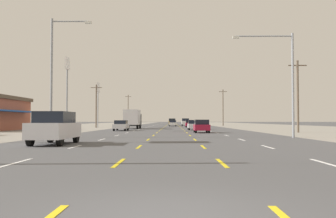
% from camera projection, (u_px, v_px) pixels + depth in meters
% --- Properties ---
extents(ground_plane, '(572.00, 572.00, 0.00)m').
position_uv_depth(ground_plane, '(172.00, 128.00, 71.33)').
color(ground_plane, '#4C4C4F').
extents(lot_apron_left, '(28.00, 440.00, 0.01)m').
position_uv_depth(lot_apron_left, '(46.00, 128.00, 71.64)').
color(lot_apron_left, gray).
rests_on(lot_apron_left, ground).
extents(lot_apron_right, '(28.00, 440.00, 0.01)m').
position_uv_depth(lot_apron_right, '(299.00, 128.00, 71.01)').
color(lot_apron_right, gray).
rests_on(lot_apron_right, ground).
extents(lane_markings, '(10.64, 227.60, 0.01)m').
position_uv_depth(lane_markings, '(172.00, 125.00, 109.80)').
color(lane_markings, white).
rests_on(lane_markings, ground).
extents(suv_far_left_nearest, '(1.98, 4.90, 1.98)m').
position_uv_depth(suv_far_left_nearest, '(55.00, 127.00, 22.10)').
color(suv_far_left_nearest, silver).
rests_on(suv_far_left_nearest, ground).
extents(hatchback_inner_right_near, '(1.72, 3.90, 1.54)m').
position_uv_depth(hatchback_inner_right_near, '(202.00, 126.00, 42.71)').
color(hatchback_inner_right_near, maroon).
rests_on(hatchback_inner_right_near, ground).
extents(sedan_far_left_mid, '(1.80, 4.50, 1.46)m').
position_uv_depth(sedan_far_left_mid, '(121.00, 125.00, 51.22)').
color(sedan_far_left_mid, silver).
rests_on(sedan_far_left_mid, ground).
extents(sedan_inner_right_midfar, '(1.80, 4.50, 1.46)m').
position_uv_depth(sedan_inner_right_midfar, '(194.00, 125.00, 55.87)').
color(sedan_inner_right_midfar, silver).
rests_on(sedan_inner_right_midfar, ground).
extents(box_truck_far_left_far, '(2.40, 7.20, 3.23)m').
position_uv_depth(box_truck_far_left_far, '(133.00, 118.00, 62.44)').
color(box_truck_far_left_far, black).
rests_on(box_truck_far_left_far, ground).
extents(hatchback_inner_right_farther, '(1.72, 3.90, 1.54)m').
position_uv_depth(hatchback_inner_right_farther, '(190.00, 124.00, 75.67)').
color(hatchback_inner_right_farther, maroon).
rests_on(hatchback_inner_right_farther, ground).
extents(sedan_center_turn_farthest, '(1.80, 4.50, 1.46)m').
position_uv_depth(sedan_center_turn_farthest, '(173.00, 123.00, 89.90)').
color(sedan_center_turn_farthest, white).
rests_on(sedan_center_turn_farthest, ground).
extents(suv_inner_right_distant_a, '(1.98, 4.90, 1.98)m').
position_uv_depth(suv_inner_right_distant_a, '(185.00, 122.00, 98.39)').
color(suv_inner_right_distant_a, white).
rests_on(suv_inner_right_distant_a, ground).
extents(suv_center_turn_distant_b, '(1.98, 4.90, 1.98)m').
position_uv_depth(suv_center_turn_distant_b, '(172.00, 122.00, 103.15)').
color(suv_center_turn_distant_b, '#B28C33').
rests_on(suv_center_turn_distant_b, ground).
extents(sedan_center_turn_distant_c, '(1.80, 4.50, 1.46)m').
position_uv_depth(sedan_center_turn_distant_c, '(172.00, 123.00, 115.63)').
color(sedan_center_turn_distant_c, '#235B2D').
rests_on(sedan_center_turn_distant_c, ground).
extents(pole_sign_left_row_1, '(0.24, 1.61, 9.99)m').
position_uv_depth(pole_sign_left_row_1, '(67.00, 78.00, 49.15)').
color(pole_sign_left_row_1, gray).
rests_on(pole_sign_left_row_1, ground).
extents(pole_sign_left_row_2, '(0.24, 2.62, 9.38)m').
position_uv_depth(pole_sign_left_row_2, '(98.00, 92.00, 76.26)').
color(pole_sign_left_row_2, gray).
rests_on(pole_sign_left_row_2, ground).
extents(streetlight_left_row_0, '(3.46, 0.26, 10.09)m').
position_uv_depth(streetlight_left_row_0, '(55.00, 70.00, 30.76)').
color(streetlight_left_row_0, gray).
rests_on(streetlight_left_row_0, ground).
extents(streetlight_right_row_0, '(5.11, 0.26, 8.78)m').
position_uv_depth(streetlight_right_row_0, '(285.00, 75.00, 30.50)').
color(streetlight_right_row_0, gray).
rests_on(streetlight_right_row_0, ground).
extents(utility_pole_right_row_0, '(2.20, 0.26, 8.65)m').
position_uv_depth(utility_pole_right_row_0, '(298.00, 95.00, 43.62)').
color(utility_pole_right_row_0, brown).
rests_on(utility_pole_right_row_0, ground).
extents(utility_pole_left_row_1, '(2.20, 0.26, 8.61)m').
position_uv_depth(utility_pole_left_row_1, '(96.00, 105.00, 72.82)').
color(utility_pole_left_row_1, brown).
rests_on(utility_pole_left_row_1, ground).
extents(utility_pole_right_row_2, '(2.20, 0.26, 9.73)m').
position_uv_depth(utility_pole_right_row_2, '(223.00, 107.00, 97.22)').
color(utility_pole_right_row_2, brown).
rests_on(utility_pole_right_row_2, ground).
extents(utility_pole_left_row_3, '(2.20, 0.26, 10.49)m').
position_uv_depth(utility_pole_left_row_3, '(128.00, 109.00, 128.62)').
color(utility_pole_left_row_3, brown).
rests_on(utility_pole_left_row_3, ground).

